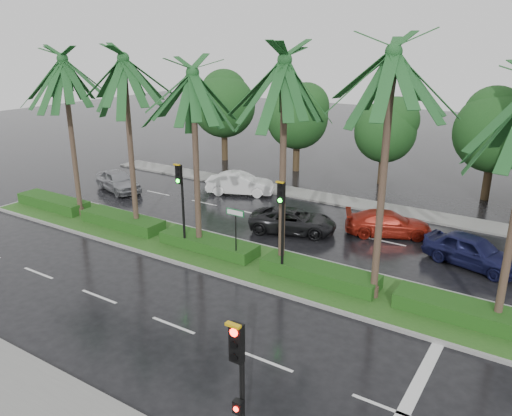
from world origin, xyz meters
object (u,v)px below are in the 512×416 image
Objects in this scene: signal_near at (240,398)px; car_blue at (472,251)px; car_silver at (118,181)px; street_sign at (235,222)px; car_darkgrey at (293,221)px; signal_median_left at (181,194)px; car_red at (388,223)px; car_white at (240,184)px.

signal_near is 15.93m from car_blue.
street_sign is at bearing -94.76° from car_silver.
car_darkgrey is at bearing 87.93° from street_sign.
signal_median_left reaches higher than car_darkgrey.
car_red is at bearing 97.60° from signal_near.
car_red is at bearing -81.01° from car_darkgrey.
car_white is 11.01m from car_red.
car_silver is 0.95× the size of car_red.
car_red is at bearing -66.70° from car_silver.
street_sign is at bearing 125.34° from signal_near.
signal_median_left is at bearing -176.53° from street_sign.
street_sign is 14.78m from car_silver.
car_white is 15.76m from car_blue.
car_blue reaches higher than car_darkgrey.
signal_near is at bearing 162.72° from car_red.
car_silver is at bearing 152.15° from signal_median_left.
car_white is at bearing 92.48° from car_blue.
car_silver is at bearing 71.43° from car_red.
car_silver is at bearing 70.28° from car_darkgrey.
car_white is (7.50, 3.91, 0.01)m from car_silver.
car_blue is at bearing -126.16° from car_white.
signal_median_left is at bearing 110.04° from car_red.
car_darkgrey is at bearing -74.28° from car_silver.
car_silver is 22.86m from car_blue.
signal_near is 0.93× the size of car_darkgrey.
car_silver is 8.46m from car_white.
signal_near reaches higher than car_blue.
street_sign is 11.30m from car_white.
car_blue is at bearing -104.24° from car_darkgrey.
street_sign reaches higher than car_white.
car_blue is at bearing 26.17° from signal_median_left.
signal_median_left is 6.64m from car_darkgrey.
car_red is (4.50, 2.34, 0.01)m from car_darkgrey.
car_darkgrey is (-6.81, 15.02, -1.85)m from signal_near.
signal_median_left is 0.93× the size of car_darkgrey.
car_silver is at bearing 106.42° from car_blue.
street_sign is 5.36m from car_darkgrey.
signal_near is 1.00× the size of signal_median_left.
street_sign is 0.59× the size of car_blue.
signal_median_left reaches higher than car_blue.
signal_near is 13.93m from signal_median_left.
signal_near is 16.59m from car_darkgrey.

